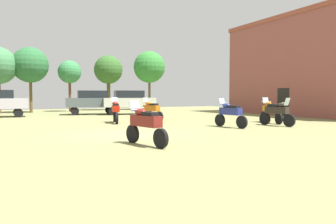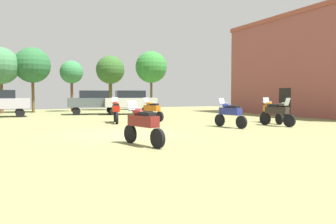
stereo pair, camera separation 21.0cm
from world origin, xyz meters
name	(u,v)px [view 1 (the left image)]	position (x,y,z in m)	size (l,w,h in m)	color
ground_plane	(125,134)	(0.00, 0.00, 0.01)	(44.00, 52.00, 0.02)	olive
brick_building	(314,66)	(18.00, 5.22, 4.01)	(6.12, 14.71, 8.01)	#924B44
motorcycle_1	(230,113)	(5.68, 0.28, 0.74)	(0.68, 2.10, 1.47)	black
motorcycle_2	(271,110)	(9.37, 1.21, 0.75)	(0.79, 2.24, 1.49)	black
motorcycle_3	(116,110)	(1.28, 5.35, 0.75)	(0.72, 2.11, 1.50)	black
motorcycle_4	(145,124)	(-0.38, -3.11, 0.73)	(0.76, 2.11, 1.46)	black
motorcycle_8	(151,110)	(3.72, 5.72, 0.74)	(0.81, 2.02, 1.46)	black
motorcycle_9	(277,112)	(8.39, -0.23, 0.75)	(0.68, 2.12, 1.49)	black
car_2	(129,100)	(4.78, 12.76, 1.19)	(4.56, 2.57, 2.00)	black
car_3	(93,100)	(2.03, 14.11, 1.19)	(4.51, 2.39, 2.00)	black
tree_1	(108,70)	(5.35, 20.74, 4.30)	(3.03, 3.03, 5.84)	#4F4B24
tree_5	(30,65)	(-2.42, 19.29, 4.39)	(3.26, 3.26, 6.01)	brown
tree_7	(149,67)	(9.70, 19.77, 4.70)	(3.47, 3.47, 6.44)	brown
tree_8	(70,72)	(1.16, 19.77, 3.87)	(2.25, 2.25, 5.02)	brown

